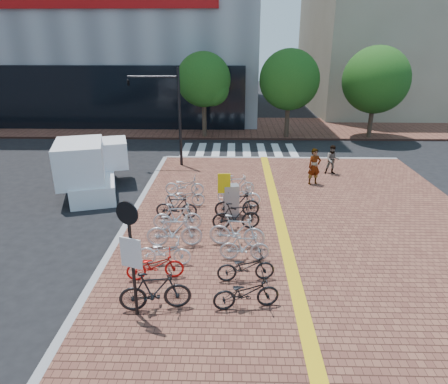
{
  "coord_description": "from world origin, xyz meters",
  "views": [
    {
      "loc": [
        0.16,
        -11.39,
        6.89
      ],
      "look_at": [
        -0.21,
        3.1,
        1.3
      ],
      "focal_mm": 32.0,
      "sensor_mm": 36.0,
      "label": 1
    }
  ],
  "objects_px": {
    "bike_1": "(155,265)",
    "bike_3": "(174,231)",
    "bike_10": "(244,247)",
    "bike_12": "(236,216)",
    "utility_box": "(231,200)",
    "bike_4": "(177,217)",
    "box_truck": "(92,168)",
    "bike_2": "(164,251)",
    "pedestrian_a": "(314,167)",
    "bike_11": "(237,231)",
    "bike_9": "(246,267)",
    "bike_8": "(246,292)",
    "yellow_sign": "(224,187)",
    "bike_0": "(155,291)",
    "bike_13": "(237,204)",
    "bike_7": "(185,186)",
    "bike_6": "(185,197)",
    "bike_15": "(237,185)",
    "bike_5": "(176,207)",
    "notice_sign": "(131,246)",
    "pedestrian_b": "(333,160)",
    "traffic_light_pole": "(156,99)",
    "bike_14": "(239,195)"
  },
  "relations": [
    {
      "from": "bike_13",
      "to": "notice_sign",
      "type": "height_order",
      "value": "notice_sign"
    },
    {
      "from": "bike_4",
      "to": "box_truck",
      "type": "bearing_deg",
      "value": 42.5
    },
    {
      "from": "bike_12",
      "to": "notice_sign",
      "type": "xyz_separation_m",
      "value": [
        -2.59,
        -5.1,
        1.49
      ]
    },
    {
      "from": "bike_11",
      "to": "pedestrian_a",
      "type": "xyz_separation_m",
      "value": [
        3.81,
        6.45,
        0.31
      ]
    },
    {
      "from": "bike_3",
      "to": "bike_9",
      "type": "relative_size",
      "value": 1.12
    },
    {
      "from": "bike_10",
      "to": "bike_12",
      "type": "distance_m",
      "value": 2.26
    },
    {
      "from": "bike_2",
      "to": "bike_4",
      "type": "relative_size",
      "value": 0.94
    },
    {
      "from": "utility_box",
      "to": "notice_sign",
      "type": "height_order",
      "value": "notice_sign"
    },
    {
      "from": "bike_8",
      "to": "bike_11",
      "type": "relative_size",
      "value": 0.92
    },
    {
      "from": "bike_2",
      "to": "utility_box",
      "type": "distance_m",
      "value": 4.36
    },
    {
      "from": "bike_8",
      "to": "bike_12",
      "type": "distance_m",
      "value": 4.71
    },
    {
      "from": "bike_10",
      "to": "bike_15",
      "type": "relative_size",
      "value": 0.98
    },
    {
      "from": "bike_6",
      "to": "bike_13",
      "type": "bearing_deg",
      "value": -120.71
    },
    {
      "from": "bike_2",
      "to": "pedestrian_a",
      "type": "xyz_separation_m",
      "value": [
        6.11,
        7.67,
        0.45
      ]
    },
    {
      "from": "bike_15",
      "to": "bike_13",
      "type": "bearing_deg",
      "value": 170.24
    },
    {
      "from": "bike_10",
      "to": "utility_box",
      "type": "bearing_deg",
      "value": 8.4
    },
    {
      "from": "bike_8",
      "to": "yellow_sign",
      "type": "height_order",
      "value": "yellow_sign"
    },
    {
      "from": "bike_5",
      "to": "bike_14",
      "type": "bearing_deg",
      "value": -59.97
    },
    {
      "from": "bike_2",
      "to": "pedestrian_b",
      "type": "relative_size",
      "value": 1.1
    },
    {
      "from": "bike_4",
      "to": "bike_15",
      "type": "distance_m",
      "value": 4.22
    },
    {
      "from": "bike_0",
      "to": "pedestrian_b",
      "type": "relative_size",
      "value": 1.22
    },
    {
      "from": "bike_9",
      "to": "bike_1",
      "type": "bearing_deg",
      "value": 82.05
    },
    {
      "from": "pedestrian_b",
      "to": "utility_box",
      "type": "height_order",
      "value": "pedestrian_b"
    },
    {
      "from": "bike_6",
      "to": "bike_9",
      "type": "height_order",
      "value": "bike_9"
    },
    {
      "from": "bike_7",
      "to": "bike_12",
      "type": "height_order",
      "value": "bike_12"
    },
    {
      "from": "bike_3",
      "to": "utility_box",
      "type": "relative_size",
      "value": 1.47
    },
    {
      "from": "bike_0",
      "to": "bike_7",
      "type": "height_order",
      "value": "bike_0"
    },
    {
      "from": "bike_3",
      "to": "bike_11",
      "type": "height_order",
      "value": "bike_11"
    },
    {
      "from": "bike_1",
      "to": "bike_3",
      "type": "distance_m",
      "value": 2.03
    },
    {
      "from": "bike_12",
      "to": "bike_6",
      "type": "bearing_deg",
      "value": 38.8
    },
    {
      "from": "bike_10",
      "to": "bike_12",
      "type": "relative_size",
      "value": 0.89
    },
    {
      "from": "yellow_sign",
      "to": "pedestrian_a",
      "type": "bearing_deg",
      "value": 43.14
    },
    {
      "from": "bike_0",
      "to": "bike_3",
      "type": "distance_m",
      "value": 3.45
    },
    {
      "from": "bike_1",
      "to": "pedestrian_a",
      "type": "relative_size",
      "value": 0.94
    },
    {
      "from": "bike_3",
      "to": "bike_15",
      "type": "xyz_separation_m",
      "value": [
        2.16,
        4.82,
        -0.08
      ]
    },
    {
      "from": "bike_11",
      "to": "pedestrian_a",
      "type": "height_order",
      "value": "pedestrian_a"
    },
    {
      "from": "bike_13",
      "to": "traffic_light_pole",
      "type": "xyz_separation_m",
      "value": [
        -4.36,
        6.99,
        3.14
      ]
    },
    {
      "from": "bike_13",
      "to": "bike_11",
      "type": "bearing_deg",
      "value": 172.28
    },
    {
      "from": "bike_9",
      "to": "bike_15",
      "type": "bearing_deg",
      "value": -5.59
    },
    {
      "from": "bike_15",
      "to": "pedestrian_b",
      "type": "xyz_separation_m",
      "value": [
        5.07,
        3.32,
        0.27
      ]
    },
    {
      "from": "bike_5",
      "to": "bike_11",
      "type": "xyz_separation_m",
      "value": [
        2.39,
        -2.26,
        0.09
      ]
    },
    {
      "from": "bike_10",
      "to": "box_truck",
      "type": "height_order",
      "value": "box_truck"
    },
    {
      "from": "bike_2",
      "to": "bike_9",
      "type": "relative_size",
      "value": 0.99
    },
    {
      "from": "bike_0",
      "to": "bike_15",
      "type": "xyz_separation_m",
      "value": [
        2.17,
        8.27,
        -0.07
      ]
    },
    {
      "from": "bike_6",
      "to": "bike_15",
      "type": "height_order",
      "value": "bike_15"
    },
    {
      "from": "bike_9",
      "to": "bike_13",
      "type": "bearing_deg",
      "value": -4.69
    },
    {
      "from": "bike_2",
      "to": "bike_10",
      "type": "bearing_deg",
      "value": -81.02
    },
    {
      "from": "yellow_sign",
      "to": "bike_0",
      "type": "bearing_deg",
      "value": -105.71
    },
    {
      "from": "bike_5",
      "to": "notice_sign",
      "type": "bearing_deg",
      "value": 178.72
    },
    {
      "from": "bike_14",
      "to": "bike_1",
      "type": "bearing_deg",
      "value": 166.99
    }
  ]
}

